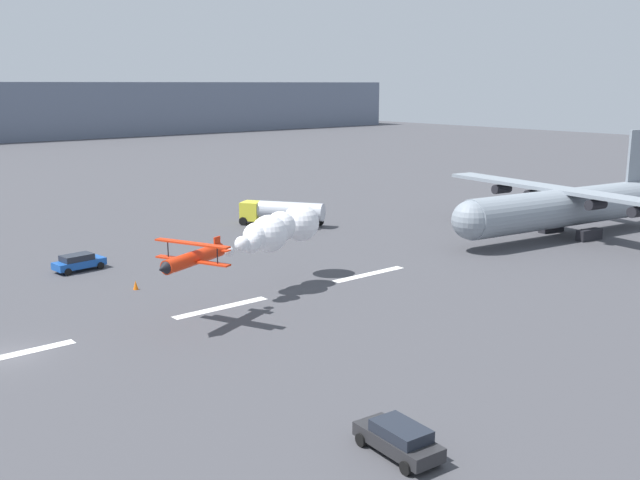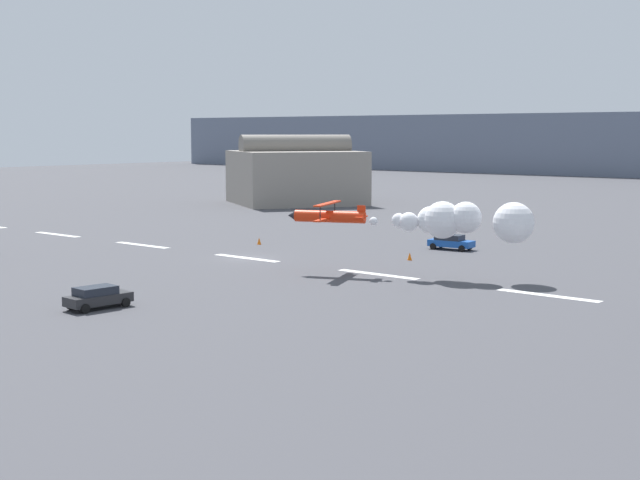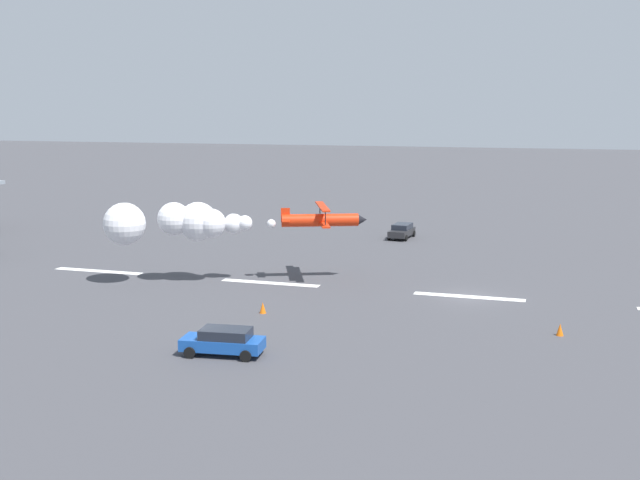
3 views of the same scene
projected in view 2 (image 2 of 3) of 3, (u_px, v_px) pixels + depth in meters
The scene contains 12 objects.
ground_plane at pixel (247, 258), 85.86m from camera, with size 440.00×440.00×0.00m, color #424247.
runway_stripe_1 at pixel (58, 235), 105.53m from camera, with size 8.00×0.90×0.01m, color white.
runway_stripe_2 at pixel (142, 245), 95.70m from camera, with size 8.00×0.90×0.01m, color white.
runway_stripe_3 at pixel (247, 258), 85.86m from camera, with size 8.00×0.90×0.01m, color white.
runway_stripe_4 at pixel (378, 274), 76.02m from camera, with size 8.00×0.90×0.01m, color white.
runway_stripe_5 at pixel (548, 295), 66.19m from camera, with size 8.00×0.90×0.01m, color white.
stunt_biplane_red at pixel (457, 220), 72.74m from camera, with size 19.14×10.41×3.24m.
followme_car_yellow at pixel (98, 297), 61.20m from camera, with size 2.30×4.57×1.52m.
airport_staff_sedan at pixel (451, 242), 91.97m from camera, with size 4.70×2.43×1.52m.
hangar_building at pixel (296, 175), 151.06m from camera, with size 26.39×26.58×11.40m.
traffic_cone_near at pixel (259, 241), 96.21m from camera, with size 0.44×0.44×0.75m, color orange.
traffic_cone_far at pixel (410, 256), 84.38m from camera, with size 0.44×0.44×0.75m, color orange.
Camera 2 is at (60.08, -60.61, 11.82)m, focal length 51.13 mm.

